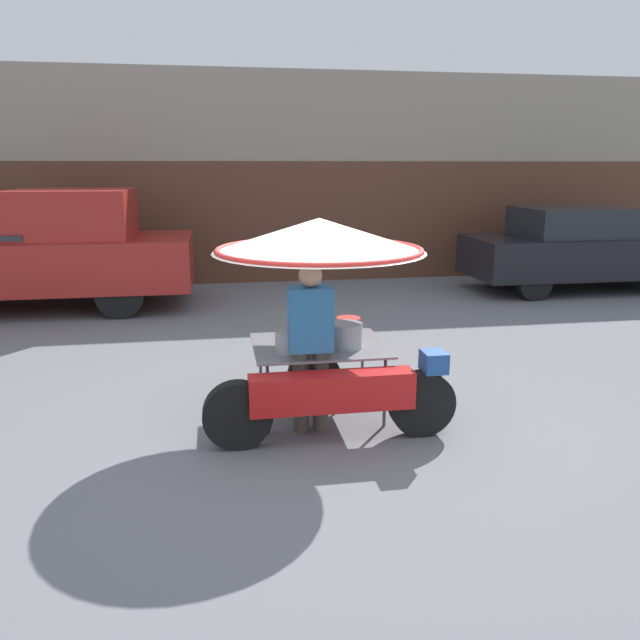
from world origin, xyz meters
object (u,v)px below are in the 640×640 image
at_px(pickup_truck, 29,253).
at_px(vendor_motorcycle_cart, 321,265).
at_px(vendor_person, 311,340).
at_px(parked_car, 583,248).

bearing_deg(pickup_truck, vendor_motorcycle_cart, -52.97).
bearing_deg(vendor_person, parked_car, 42.78).
relative_size(vendor_motorcycle_cart, parked_car, 0.49).
relative_size(vendor_motorcycle_cart, vendor_person, 1.44).
bearing_deg(pickup_truck, parked_car, 0.41).
bearing_deg(vendor_motorcycle_cart, vendor_person, -114.28).
distance_m(parked_car, pickup_truck, 9.84).
relative_size(vendor_motorcycle_cart, pickup_truck, 0.40).
xyz_separation_m(vendor_motorcycle_cart, parked_car, (5.91, 5.28, -0.65)).
xyz_separation_m(vendor_person, parked_car, (6.06, 5.61, -0.05)).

